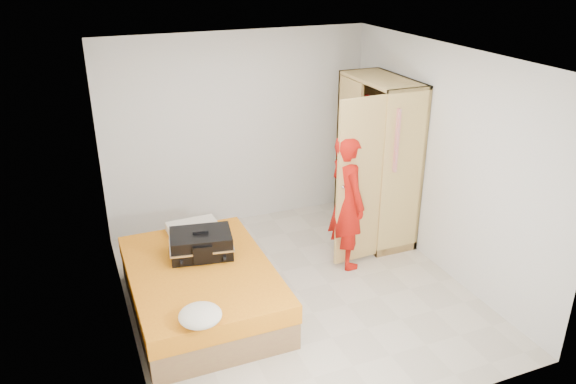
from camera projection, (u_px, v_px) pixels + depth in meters
name	position (u px, v px, depth m)	size (l,w,h in m)	color
room	(297.00, 184.00, 5.77)	(4.00, 4.02, 2.60)	beige
bed	(202.00, 288.00, 5.88)	(1.42, 2.02, 0.50)	olive
wardrobe	(376.00, 165.00, 7.12)	(1.17, 1.22, 2.10)	#DEC46C
person	(347.00, 202.00, 6.53)	(0.59, 0.39, 1.63)	red
suitcase	(201.00, 244.00, 5.99)	(0.73, 0.59, 0.29)	black
round_cushion	(200.00, 315.00, 4.91)	(0.38, 0.38, 0.15)	white
pillow	(192.00, 227.00, 6.52)	(0.57, 0.29, 0.10)	white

